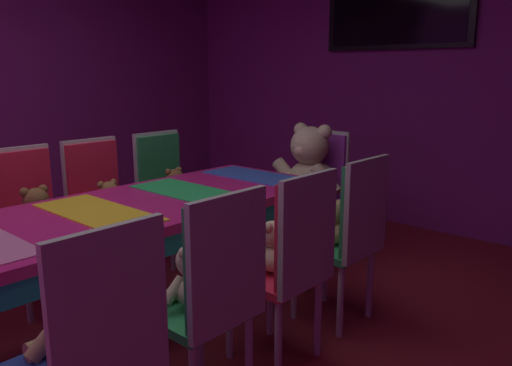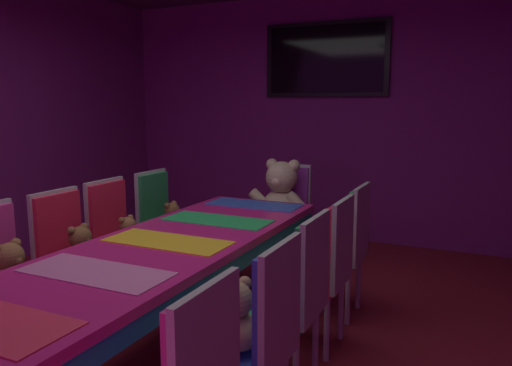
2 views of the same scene
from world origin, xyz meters
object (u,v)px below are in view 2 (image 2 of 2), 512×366
(teddy_left_2, at_px, (82,251))
(chair_left_3, at_px, (114,230))
(chair_left_2, at_px, (65,247))
(teddy_right_2, at_px, (276,285))
(chair_right_4, at_px, (350,237))
(teddy_left_4, at_px, (173,220))
(chair_right_1, at_px, (264,327))
(wall_tv, at_px, (326,59))
(teddy_left_1, at_px, (11,274))
(banquet_table, at_px, (168,255))
(chair_left_4, at_px, (159,215))
(teddy_right_1, at_px, (234,321))
(throne_chair, at_px, (287,205))
(chair_right_3, at_px, (330,259))
(chair_right_2, at_px, (301,286))
(teddy_right_4, at_px, (331,239))
(teddy_right_3, at_px, (308,259))
(teddy_left_3, at_px, (129,235))
(king_teddy_bear, at_px, (281,196))

(teddy_left_2, bearing_deg, chair_left_3, 107.99)
(chair_left_2, distance_m, teddy_right_2, 1.55)
(chair_right_4, bearing_deg, teddy_left_4, -0.02)
(chair_right_1, height_order, wall_tv, wall_tv)
(teddy_left_1, relative_size, chair_left_3, 0.35)
(teddy_left_1, relative_size, wall_tv, 0.25)
(banquet_table, distance_m, chair_left_4, 1.37)
(chair_left_3, xyz_separation_m, chair_left_4, (0.02, 0.56, 0.00))
(chair_left_4, height_order, teddy_right_1, chair_left_4)
(chair_left_4, bearing_deg, throne_chair, 46.55)
(teddy_left_2, xyz_separation_m, chair_right_3, (1.56, 0.51, 0.01))
(chair_right_2, height_order, teddy_right_4, chair_right_2)
(chair_left_3, relative_size, wall_tv, 0.69)
(teddy_right_3, relative_size, teddy_right_4, 1.05)
(teddy_left_3, relative_size, chair_right_4, 0.28)
(chair_right_2, relative_size, chair_right_4, 1.00)
(teddy_left_1, distance_m, chair_right_1, 1.59)
(chair_left_4, bearing_deg, king_teddy_bear, 40.71)
(teddy_right_2, height_order, chair_right_4, chair_right_4)
(king_teddy_bear, distance_m, wall_tv, 1.87)
(chair_left_3, xyz_separation_m, chair_right_3, (1.72, 0.01, 0.00))
(chair_right_3, bearing_deg, chair_right_4, -88.43)
(teddy_left_2, distance_m, chair_right_2, 1.55)
(chair_left_2, relative_size, teddy_right_1, 2.82)
(chair_left_2, bearing_deg, teddy_right_1, -18.89)
(chair_left_2, distance_m, teddy_right_4, 1.88)
(chair_right_3, relative_size, teddy_right_4, 3.61)
(chair_left_2, distance_m, teddy_left_4, 1.08)
(chair_right_4, distance_m, throne_chair, 1.23)
(chair_right_3, distance_m, teddy_right_3, 0.14)
(chair_left_4, bearing_deg, teddy_right_3, -19.58)
(chair_right_1, xyz_separation_m, throne_chair, (-0.87, 2.50, 0.00))
(chair_right_3, relative_size, king_teddy_bear, 1.57)
(teddy_left_1, distance_m, teddy_right_1, 1.44)
(teddy_left_3, relative_size, chair_right_1, 0.28)
(banquet_table, height_order, teddy_right_3, banquet_table)
(chair_left_2, bearing_deg, chair_left_3, 92.22)
(teddy_right_1, relative_size, chair_right_2, 0.35)
(banquet_table, xyz_separation_m, chair_right_4, (0.84, 1.08, -0.06))
(chair_left_4, xyz_separation_m, chair_right_4, (1.69, -0.00, 0.00))
(chair_left_2, xyz_separation_m, teddy_right_2, (1.55, 0.00, -0.02))
(teddy_left_4, relative_size, king_teddy_bear, 0.45)
(chair_left_2, xyz_separation_m, teddy_right_1, (1.57, -0.54, 0.00))
(king_teddy_bear, bearing_deg, chair_left_3, -33.79)
(chair_right_4, bearing_deg, king_teddy_bear, -40.96)
(chair_right_3, distance_m, chair_right_4, 0.56)
(teddy_left_1, height_order, teddy_left_3, teddy_left_1)
(teddy_right_1, height_order, throne_chair, throne_chair)
(chair_left_2, distance_m, chair_right_1, 1.80)
(chair_right_4, relative_size, throne_chair, 1.00)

